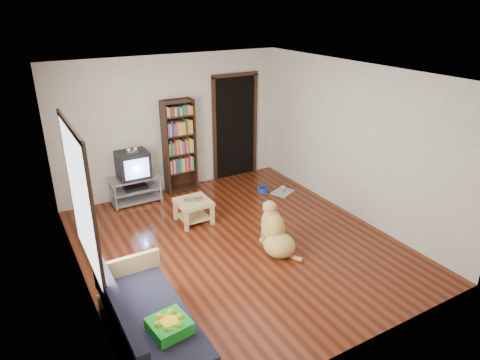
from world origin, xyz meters
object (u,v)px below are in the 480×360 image
grey_rag (283,192)px  dog (276,233)px  crt_tv (133,164)px  sofa (149,327)px  laptop (194,201)px  dog_bowl (263,190)px  tv_stand (135,188)px  coffee_table (193,207)px  bookshelf (179,141)px  green_cushion (169,326)px

grey_rag → dog: (-1.29, -1.63, 0.26)m
grey_rag → crt_tv: (-2.60, 1.07, 0.73)m
crt_tv → sofa: size_ratio=0.32×
laptop → crt_tv: (-0.61, 1.32, 0.33)m
dog_bowl → tv_stand: size_ratio=0.24×
tv_stand → coffee_table: (0.61, -1.26, 0.01)m
laptop → crt_tv: bearing=127.7°
grey_rag → dog: 2.09m
grey_rag → tv_stand: size_ratio=0.44×
tv_stand → coffee_table: 1.40m
sofa → dog: (2.29, 0.96, 0.01)m
tv_stand → sofa: bearing=-105.0°
grey_rag → coffee_table: coffee_table is taller
bookshelf → green_cushion: bearing=-113.9°
crt_tv → dog: bearing=-63.9°
bookshelf → sofa: 4.26m
bookshelf → dog: (0.37, -2.77, -0.73)m
dog_bowl → sofa: sofa is taller
coffee_table → crt_tv: bearing=115.4°
green_cushion → dog: size_ratio=0.41×
grey_rag → coffee_table: size_ratio=0.73×
sofa → coffee_table: 2.85m
green_cushion → tv_stand: size_ratio=0.42×
crt_tv → coffee_table: size_ratio=1.05×
tv_stand → dog: bearing=-63.8°
grey_rag → dog: dog is taller
green_cushion → grey_rag: green_cushion is taller
green_cushion → laptop: size_ratio=1.20×
tv_stand → crt_tv: 0.47m
green_cushion → bookshelf: size_ratio=0.21×
laptop → dog: dog is taller
green_cushion → sofa: (-0.12, 0.33, -0.22)m
sofa → dog: bearing=22.6°
dog_bowl → grey_rag: dog_bowl is taller
tv_stand → laptop: bearing=-64.8°
laptop → grey_rag: 2.05m
laptop → tv_stand: tv_stand is taller
crt_tv → sofa: crt_tv is taller
green_cushion → grey_rag: (3.45, 2.91, -0.47)m
sofa → coffee_table: (1.58, 2.37, 0.02)m
laptop → coffee_table: size_ratio=0.57×
laptop → sofa: size_ratio=0.17×
dog_bowl → sofa: 4.34m
bookshelf → tv_stand: bearing=-174.4°
laptop → tv_stand: 1.44m
sofa → dog: sofa is taller
laptop → dog_bowl: laptop is taller
dog_bowl → coffee_table: bearing=-164.7°
grey_rag → green_cushion: bearing=-139.9°
crt_tv → dog: (1.32, -2.70, -0.47)m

